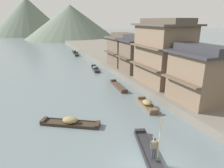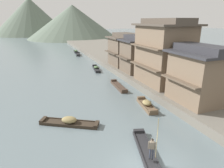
# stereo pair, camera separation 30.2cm
# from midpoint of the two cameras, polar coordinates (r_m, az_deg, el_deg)

# --- Properties ---
(riverbank_right) EXTENTS (18.00, 110.00, 0.89)m
(riverbank_right) POSITION_cam_midpoint_polar(r_m,az_deg,el_deg) (45.42, 7.39, 6.72)
(riverbank_right) COLOR #6B665B
(riverbank_right) RESTS_ON ground
(boat_foreground_poled) EXTENTS (2.45, 5.47, 0.45)m
(boat_foreground_poled) POSITION_cam_midpoint_polar(r_m,az_deg,el_deg) (15.47, 9.99, -18.85)
(boat_foreground_poled) COLOR #232326
(boat_foreground_poled) RESTS_ON ground
(boatman_person) EXTENTS (0.52, 0.37, 3.04)m
(boatman_person) POSITION_cam_midpoint_polar(r_m,az_deg,el_deg) (13.83, 11.72, -17.30)
(boatman_person) COLOR black
(boatman_person) RESTS_ON boat_foreground_poled
(boat_moored_nearest) EXTENTS (5.38, 3.81, 0.77)m
(boat_moored_nearest) POSITION_cam_midpoint_polar(r_m,az_deg,el_deg) (19.09, -12.60, -10.88)
(boat_moored_nearest) COLOR #33281E
(boat_moored_nearest) RESTS_ON ground
(boat_moored_second) EXTENTS (1.83, 5.59, 0.74)m
(boat_moored_second) POSITION_cam_midpoint_polar(r_m,az_deg,el_deg) (38.92, -5.12, 4.55)
(boat_moored_second) COLOR #232326
(boat_moored_second) RESTS_ON ground
(boat_moored_third) EXTENTS (1.80, 4.32, 0.57)m
(boat_moored_third) POSITION_cam_midpoint_polar(r_m,az_deg,el_deg) (56.00, -10.43, 8.48)
(boat_moored_third) COLOR #232326
(boat_moored_third) RESTS_ON ground
(boat_moored_far) EXTENTS (1.30, 5.15, 0.53)m
(boat_moored_far) POSITION_cam_midpoint_polar(r_m,az_deg,el_deg) (28.45, 1.57, -0.70)
(boat_moored_far) COLOR #423328
(boat_moored_far) RESTS_ON ground
(boat_midriver_drifting) EXTENTS (1.69, 4.14, 0.81)m
(boat_midriver_drifting) POSITION_cam_midpoint_polar(r_m,az_deg,el_deg) (22.47, 9.84, -5.96)
(boat_midriver_drifting) COLOR brown
(boat_midriver_drifting) RESTS_ON ground
(boat_midriver_upstream) EXTENTS (1.47, 4.26, 0.76)m
(boat_midriver_upstream) POSITION_cam_midpoint_polar(r_m,az_deg,el_deg) (60.95, -11.09, 9.30)
(boat_midriver_upstream) COLOR #232326
(boat_midriver_upstream) RESTS_ON ground
(house_waterfront_nearest) EXTENTS (5.39, 6.15, 6.14)m
(house_waterfront_nearest) POSITION_cam_midpoint_polar(r_m,az_deg,el_deg) (22.57, 23.60, 2.58)
(house_waterfront_nearest) COLOR #75604C
(house_waterfront_nearest) RESTS_ON riverbank_right
(house_waterfront_second) EXTENTS (6.48, 7.85, 8.74)m
(house_waterfront_second) POSITION_cam_midpoint_polar(r_m,az_deg,el_deg) (27.93, 14.44, 8.99)
(house_waterfront_second) COLOR #75604C
(house_waterfront_second) RESTS_ON riverbank_right
(house_waterfront_tall) EXTENTS (5.79, 5.41, 6.14)m
(house_waterfront_tall) POSITION_cam_midpoint_polar(r_m,az_deg,el_deg) (33.68, 6.90, 8.72)
(house_waterfront_tall) COLOR brown
(house_waterfront_tall) RESTS_ON riverbank_right
(house_waterfront_narrow) EXTENTS (6.65, 6.25, 6.14)m
(house_waterfront_narrow) POSITION_cam_midpoint_polar(r_m,az_deg,el_deg) (38.73, 3.52, 10.04)
(house_waterfront_narrow) COLOR brown
(house_waterfront_narrow) RESTS_ON riverbank_right
(hill_far_west) EXTENTS (47.64, 47.64, 16.99)m
(hill_far_west) POSITION_cam_midpoint_polar(r_m,az_deg,el_deg) (110.37, -12.06, 17.40)
(hill_far_west) COLOR #5B6B5B
(hill_far_west) RESTS_ON ground
(hill_far_centre) EXTENTS (47.63, 47.63, 22.87)m
(hill_far_centre) POSITION_cam_midpoint_polar(r_m,az_deg,el_deg) (143.24, -23.45, 17.65)
(hill_far_centre) COLOR #5B6B5B
(hill_far_centre) RESTS_ON ground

